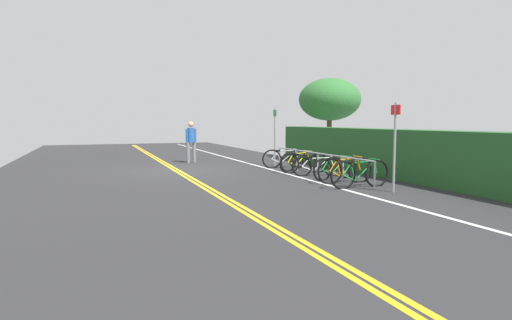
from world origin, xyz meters
TOP-DOWN VIEW (x-y plane):
  - ground_plane at (0.00, 0.00)m, footprint 37.47×12.14m
  - centre_line_yellow_inner at (0.00, -0.08)m, footprint 33.72×0.10m
  - centre_line_yellow_outer at (0.00, 0.08)m, footprint 33.72×0.10m
  - bike_lane_stripe_white at (0.00, 3.26)m, footprint 33.72×0.12m
  - bike_rack at (3.24, 3.96)m, footprint 5.97×0.05m
  - bicycle_0 at (0.72, 3.96)m, footprint 0.53×1.69m
  - bicycle_1 at (1.65, 4.09)m, footprint 0.62×1.68m
  - bicycle_2 at (2.34, 3.93)m, footprint 0.46×1.75m
  - bicycle_3 at (3.24, 3.96)m, footprint 0.67×1.60m
  - bicycle_4 at (4.14, 4.07)m, footprint 0.53×1.74m
  - bicycle_5 at (4.90, 3.91)m, footprint 0.46×1.73m
  - bicycle_6 at (5.76, 3.82)m, footprint 0.46×1.85m
  - pedestrian at (-2.49, 1.11)m, footprint 0.32×0.48m
  - sign_post_near at (-0.21, 3.96)m, footprint 0.36×0.07m
  - sign_post_far at (6.68, 4.17)m, footprint 0.36×0.06m
  - hedge_backdrop at (4.74, 6.08)m, footprint 14.92×0.95m
  - tree_near_left at (-2.27, 7.66)m, footprint 2.88×2.88m

SIDE VIEW (x-z plane):
  - ground_plane at x=0.00m, z-range -0.05..0.00m
  - centre_line_yellow_inner at x=0.00m, z-range 0.00..0.00m
  - centre_line_yellow_outer at x=0.00m, z-range 0.00..0.00m
  - bike_lane_stripe_white at x=0.00m, z-range 0.00..0.00m
  - bicycle_3 at x=3.24m, z-range -0.02..0.66m
  - bicycle_1 at x=1.65m, z-range -0.02..0.69m
  - bicycle_2 at x=2.34m, z-range -0.02..0.70m
  - bicycle_4 at x=4.14m, z-range -0.02..0.71m
  - bicycle_0 at x=0.72m, z-range -0.02..0.73m
  - bicycle_6 at x=5.76m, z-range -0.02..0.77m
  - bicycle_5 at x=4.90m, z-range -0.02..0.77m
  - bike_rack at x=3.24m, z-range 0.19..0.95m
  - hedge_backdrop at x=4.74m, z-range 0.00..1.50m
  - pedestrian at x=-2.49m, z-range 0.14..1.87m
  - sign_post_far at x=6.68m, z-range 0.23..2.45m
  - sign_post_near at x=-0.21m, z-range 0.23..2.48m
  - tree_near_left at x=-2.27m, z-range 0.88..4.63m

